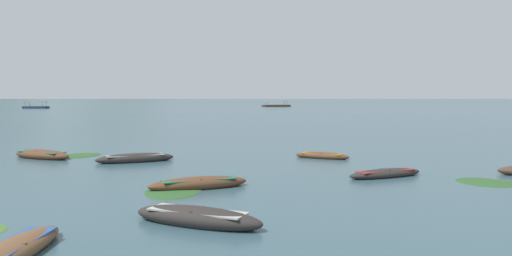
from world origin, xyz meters
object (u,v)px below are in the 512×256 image
(rowboat_3, at_px, (197,217))
(ferry_1, at_px, (36,107))
(rowboat_4, at_px, (385,174))
(rowboat_5, at_px, (42,155))
(rowboat_8, at_px, (199,184))
(rowboat_2, at_px, (322,156))
(ferry_0, at_px, (276,106))
(rowboat_0, at_px, (12,252))
(rowboat_9, at_px, (135,158))

(rowboat_3, distance_m, ferry_1, 163.47)
(rowboat_4, xyz_separation_m, ferry_1, (-67.90, 144.54, 0.29))
(rowboat_5, bearing_deg, rowboat_8, -46.92)
(rowboat_2, xyz_separation_m, ferry_0, (17.92, 158.98, 0.29))
(rowboat_4, relative_size, ferry_0, 0.37)
(rowboat_3, bearing_deg, ferry_1, 111.22)
(rowboat_0, xyz_separation_m, rowboat_5, (-5.98, 19.28, 0.04))
(rowboat_2, bearing_deg, rowboat_9, -176.73)
(rowboat_0, relative_size, rowboat_5, 0.96)
(rowboat_3, height_order, rowboat_4, rowboat_3)
(rowboat_5, height_order, ferry_1, ferry_1)
(ferry_1, bearing_deg, rowboat_8, -68.07)
(rowboat_3, relative_size, ferry_0, 0.37)
(rowboat_5, xyz_separation_m, rowboat_9, (6.12, -2.23, -0.01))
(rowboat_0, xyz_separation_m, ferry_0, (29.48, 176.68, 0.28))
(rowboat_5, bearing_deg, rowboat_0, -72.78)
(rowboat_5, relative_size, ferry_1, 0.52)
(rowboat_9, height_order, ferry_1, ferry_1)
(rowboat_5, xyz_separation_m, ferry_0, (35.45, 157.40, 0.24))
(rowboat_0, relative_size, rowboat_9, 0.92)
(rowboat_4, height_order, rowboat_8, rowboat_8)
(rowboat_0, xyz_separation_m, ferry_1, (-54.89, 155.08, 0.28))
(rowboat_2, relative_size, rowboat_8, 0.79)
(rowboat_4, bearing_deg, rowboat_9, 153.18)
(rowboat_4, distance_m, rowboat_8, 9.11)
(rowboat_9, bearing_deg, rowboat_8, -65.05)
(rowboat_4, distance_m, ferry_0, 166.95)
(rowboat_0, bearing_deg, ferry_1, 109.49)
(rowboat_5, distance_m, ferry_1, 144.35)
(ferry_1, bearing_deg, rowboat_9, -68.26)
(rowboat_2, height_order, ferry_0, ferry_0)
(rowboat_3, relative_size, ferry_1, 0.50)
(rowboat_0, xyz_separation_m, rowboat_9, (0.14, 17.05, 0.03))
(rowboat_2, height_order, rowboat_4, rowboat_4)
(rowboat_8, distance_m, ferry_1, 158.06)
(rowboat_0, bearing_deg, rowboat_2, 56.86)
(rowboat_4, bearing_deg, rowboat_2, 101.46)
(rowboat_9, height_order, ferry_0, ferry_0)
(rowboat_8, bearing_deg, rowboat_3, -88.62)
(ferry_0, bearing_deg, rowboat_4, -95.66)
(rowboat_2, relative_size, rowboat_3, 0.81)
(rowboat_2, xyz_separation_m, rowboat_8, (-7.41, -9.25, 0.04))
(rowboat_2, distance_m, ferry_0, 159.99)
(rowboat_0, relative_size, ferry_1, 0.50)
(rowboat_3, bearing_deg, rowboat_5, 121.74)
(rowboat_0, relative_size, rowboat_3, 1.01)
(rowboat_3, relative_size, rowboat_5, 0.95)
(rowboat_2, distance_m, rowboat_5, 17.60)
(ferry_0, bearing_deg, ferry_1, -165.64)
(rowboat_3, xyz_separation_m, rowboat_5, (-10.26, 16.58, 0.00))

